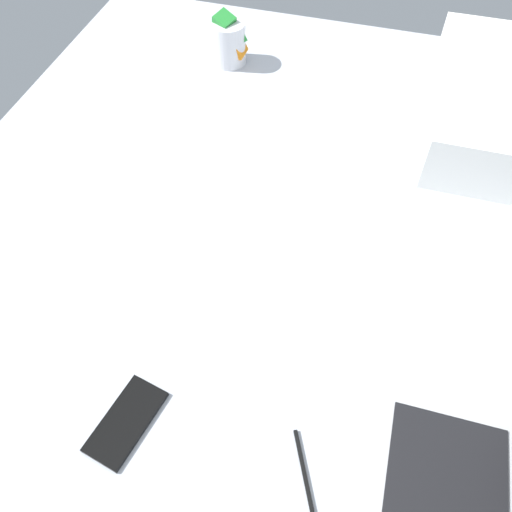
# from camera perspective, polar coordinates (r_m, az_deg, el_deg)

# --- Properties ---
(bed_mattress) EXTENTS (1.80, 1.40, 0.18)m
(bed_mattress) POSITION_cam_1_polar(r_m,az_deg,el_deg) (1.12, -0.59, -2.12)
(bed_mattress) COLOR #B7BCC6
(bed_mattress) RESTS_ON ground
(snack_cup) EXTENTS (0.09, 0.10, 0.14)m
(snack_cup) POSITION_cam_1_polar(r_m,az_deg,el_deg) (1.51, -2.91, 22.09)
(snack_cup) COLOR silver
(snack_cup) RESTS_ON bed_mattress
(cell_phone) EXTENTS (0.15, 0.10, 0.01)m
(cell_phone) POSITION_cam_1_polar(r_m,az_deg,el_deg) (0.89, -13.87, -16.97)
(cell_phone) COLOR black
(cell_phone) RESTS_ON bed_mattress
(charger_cable) EXTENTS (0.16, 0.08, 0.01)m
(charger_cable) POSITION_cam_1_polar(r_m,az_deg,el_deg) (0.85, 5.56, -23.63)
(charger_cable) COLOR black
(charger_cable) RESTS_ON bed_mattress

